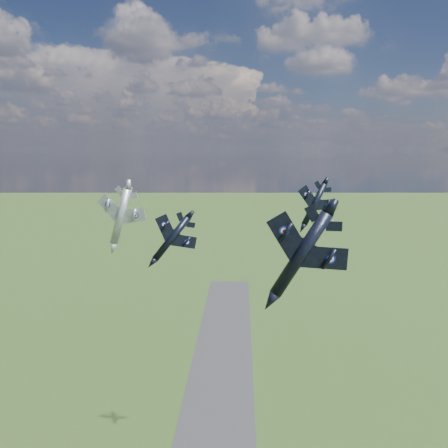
# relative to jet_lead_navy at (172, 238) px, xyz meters

# --- Properties ---
(jet_lead_navy) EXTENTS (11.87, 14.81, 8.01)m
(jet_lead_navy) POSITION_rel_jet_lead_navy_xyz_m (0.00, 0.00, 0.00)
(jet_lead_navy) COLOR black
(jet_right_navy) EXTENTS (12.53, 16.58, 8.55)m
(jet_right_navy) POSITION_rel_jet_lead_navy_xyz_m (19.47, -25.28, 3.37)
(jet_right_navy) COLOR black
(jet_high_navy) EXTENTS (12.53, 15.69, 7.12)m
(jet_high_navy) POSITION_rel_jet_lead_navy_xyz_m (29.22, 25.14, 3.13)
(jet_high_navy) COLOR black
(jet_left_silver) EXTENTS (15.40, 18.41, 6.57)m
(jet_left_silver) POSITION_rel_jet_lead_navy_xyz_m (-11.70, 9.22, 2.44)
(jet_left_silver) COLOR gray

